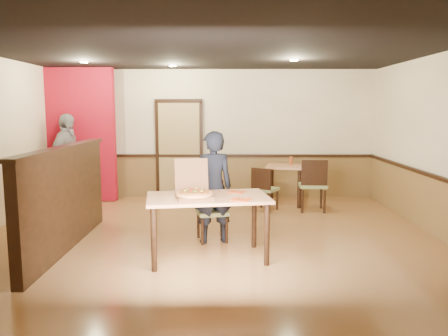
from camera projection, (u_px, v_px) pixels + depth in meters
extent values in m
plane|color=#A36F3F|center=(209.00, 244.00, 6.35)|extent=(7.00, 7.00, 0.00)
plane|color=black|center=(209.00, 46.00, 5.97)|extent=(7.00, 7.00, 0.00)
plane|color=#FFEEC7|center=(215.00, 134.00, 9.63)|extent=(7.00, 0.00, 7.00)
cube|color=brown|center=(216.00, 177.00, 9.73)|extent=(7.00, 0.04, 0.90)
cube|color=black|center=(215.00, 156.00, 9.65)|extent=(7.00, 0.06, 0.06)
cube|color=tan|center=(179.00, 150.00, 9.64)|extent=(0.90, 0.06, 2.10)
cube|color=black|center=(65.00, 200.00, 6.07)|extent=(0.14, 3.00, 1.40)
cube|color=black|center=(63.00, 148.00, 5.98)|extent=(0.20, 3.10, 0.05)
cube|color=#A10B1F|center=(77.00, 135.00, 9.15)|extent=(1.60, 0.20, 2.78)
cylinder|color=#FFECB2|center=(84.00, 62.00, 7.77)|extent=(0.14, 0.14, 0.02)
cylinder|color=#FFECB2|center=(173.00, 66.00, 8.46)|extent=(0.14, 0.14, 0.02)
cylinder|color=#FFECB2|center=(294.00, 60.00, 7.45)|extent=(0.14, 0.14, 0.02)
cube|color=tan|center=(208.00, 198.00, 5.64)|extent=(1.68, 1.12, 0.04)
cylinder|color=black|center=(154.00, 240.00, 5.24)|extent=(0.07, 0.07, 0.79)
cylinder|color=black|center=(154.00, 224.00, 5.95)|extent=(0.07, 0.07, 0.79)
cylinder|color=black|center=(267.00, 235.00, 5.44)|extent=(0.07, 0.07, 0.79)
cylinder|color=black|center=(254.00, 220.00, 6.16)|extent=(0.07, 0.07, 0.79)
cube|color=olive|center=(212.00, 212.00, 6.47)|extent=(0.52, 0.52, 0.06)
cube|color=black|center=(210.00, 194.00, 6.63)|extent=(0.41, 0.13, 0.42)
cylinder|color=black|center=(202.00, 232.00, 6.29)|extent=(0.04, 0.04, 0.38)
cylinder|color=black|center=(198.00, 226.00, 6.64)|extent=(0.04, 0.04, 0.38)
cylinder|color=black|center=(227.00, 231.00, 6.37)|extent=(0.04, 0.04, 0.38)
cylinder|color=black|center=(221.00, 224.00, 6.71)|extent=(0.04, 0.04, 0.38)
cube|color=olive|center=(265.00, 189.00, 8.38)|extent=(0.58, 0.58, 0.05)
cube|color=black|center=(261.00, 179.00, 8.19)|extent=(0.36, 0.24, 0.40)
cylinder|color=black|center=(277.00, 201.00, 8.47)|extent=(0.04, 0.04, 0.36)
cylinder|color=black|center=(269.00, 204.00, 8.18)|extent=(0.04, 0.04, 0.36)
cylinder|color=black|center=(261.00, 199.00, 8.65)|extent=(0.04, 0.04, 0.36)
cylinder|color=black|center=(253.00, 202.00, 8.36)|extent=(0.04, 0.04, 0.36)
cube|color=olive|center=(312.00, 185.00, 8.36)|extent=(0.53, 0.53, 0.07)
cube|color=black|center=(314.00, 173.00, 8.10)|extent=(0.48, 0.07, 0.48)
cylinder|color=black|center=(321.00, 197.00, 8.59)|extent=(0.05, 0.05, 0.44)
cylinder|color=black|center=(325.00, 202.00, 8.18)|extent=(0.05, 0.05, 0.44)
cylinder|color=black|center=(300.00, 197.00, 8.62)|extent=(0.05, 0.05, 0.44)
cylinder|color=black|center=(302.00, 202.00, 8.21)|extent=(0.05, 0.05, 0.44)
cube|color=tan|center=(285.00, 166.00, 8.87)|extent=(0.89, 0.89, 0.04)
cylinder|color=black|center=(269.00, 188.00, 8.70)|extent=(0.07, 0.07, 0.77)
cylinder|color=black|center=(272.00, 183.00, 9.28)|extent=(0.07, 0.07, 0.77)
cylinder|color=black|center=(299.00, 189.00, 8.58)|extent=(0.07, 0.07, 0.77)
cylinder|color=black|center=(300.00, 184.00, 9.15)|extent=(0.07, 0.07, 0.77)
imported|color=black|center=(213.00, 187.00, 6.34)|extent=(0.68, 0.54, 1.64)
imported|color=gray|center=(67.00, 159.00, 8.89)|extent=(0.64, 1.16, 1.86)
cube|color=brown|center=(194.00, 196.00, 5.56)|extent=(0.52, 0.52, 0.03)
cube|color=brown|center=(192.00, 175.00, 5.78)|extent=(0.45, 0.17, 0.44)
cylinder|color=#E79754|center=(194.00, 194.00, 5.56)|extent=(0.48, 0.48, 0.03)
cube|color=#DB410F|center=(241.00, 199.00, 5.42)|extent=(0.29, 0.29, 0.01)
cylinder|color=white|center=(238.00, 199.00, 5.42)|extent=(0.08, 0.18, 0.01)
cube|color=white|center=(243.00, 199.00, 5.42)|extent=(0.09, 0.20, 0.00)
cube|color=#DB410F|center=(237.00, 192.00, 5.92)|extent=(0.28, 0.28, 0.00)
cylinder|color=white|center=(235.00, 191.00, 5.92)|extent=(0.08, 0.17, 0.01)
cube|color=white|center=(239.00, 192.00, 5.92)|extent=(0.09, 0.18, 0.00)
cylinder|color=#99411B|center=(291.00, 161.00, 8.96)|extent=(0.07, 0.07, 0.16)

